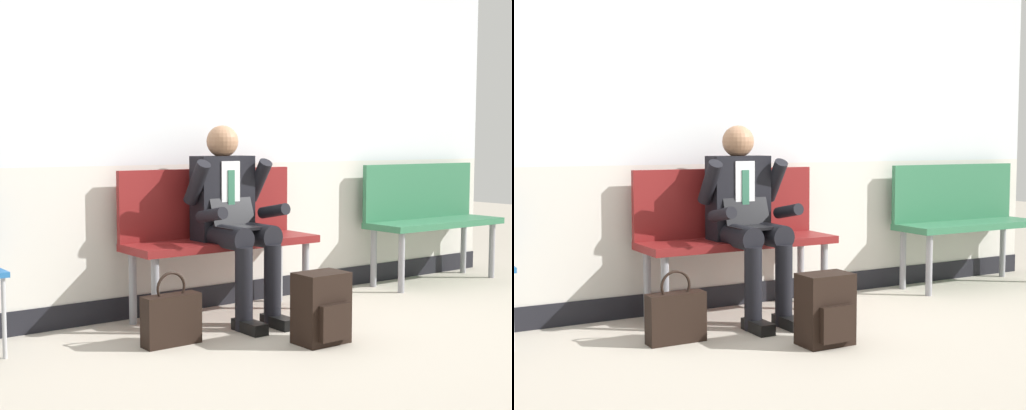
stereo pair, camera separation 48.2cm
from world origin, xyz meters
TOP-DOWN VIEW (x-y plane):
  - ground_plane at (0.00, 0.00)m, footprint 18.00×18.00m
  - station_wall at (0.00, 0.57)m, footprint 5.39×0.14m
  - bench_with_person at (-0.25, 0.30)m, footprint 1.33×0.42m
  - bench_empty at (1.84, 0.30)m, footprint 1.26×0.42m
  - person_seated at (-0.25, 0.09)m, footprint 0.57×0.70m
  - backpack at (-0.17, -0.69)m, footprint 0.30×0.24m
  - handbag at (-0.89, -0.21)m, footprint 0.34×0.12m

SIDE VIEW (x-z plane):
  - ground_plane at x=0.00m, z-range 0.00..0.00m
  - handbag at x=-0.89m, z-range -0.06..0.37m
  - backpack at x=-0.17m, z-range 0.00..0.41m
  - bench_empty at x=1.84m, z-range 0.09..1.06m
  - bench_with_person at x=-0.25m, z-range 0.09..1.07m
  - person_seated at x=-0.25m, z-range 0.05..1.32m
  - station_wall at x=0.00m, z-range -0.01..3.16m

